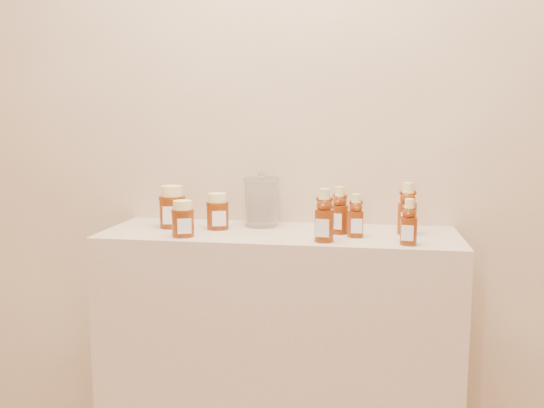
% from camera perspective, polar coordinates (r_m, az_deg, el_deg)
% --- Properties ---
extents(wall_back, '(3.50, 0.02, 2.70)m').
position_cam_1_polar(wall_back, '(2.11, 1.56, 10.32)').
color(wall_back, tan).
rests_on(wall_back, ground).
extents(display_table, '(1.20, 0.40, 0.90)m').
position_cam_1_polar(display_table, '(2.09, 0.68, -15.02)').
color(display_table, tan).
rests_on(display_table, ground).
extents(bear_bottle_back_left, '(0.08, 0.08, 0.18)m').
position_cam_1_polar(bear_bottle_back_left, '(1.93, 6.74, -0.32)').
color(bear_bottle_back_left, '#622107').
rests_on(bear_bottle_back_left, display_table).
extents(bear_bottle_back_mid, '(0.06, 0.06, 0.16)m').
position_cam_1_polar(bear_bottle_back_mid, '(1.88, 8.30, -0.86)').
color(bear_bottle_back_mid, '#622107').
rests_on(bear_bottle_back_mid, display_table).
extents(bear_bottle_back_right, '(0.07, 0.07, 0.19)m').
position_cam_1_polar(bear_bottle_back_right, '(1.95, 13.27, -0.12)').
color(bear_bottle_back_right, '#622107').
rests_on(bear_bottle_back_right, display_table).
extents(bear_bottle_front_left, '(0.07, 0.07, 0.19)m').
position_cam_1_polar(bear_bottle_front_left, '(1.79, 5.20, -0.78)').
color(bear_bottle_front_left, '#622107').
rests_on(bear_bottle_front_left, display_table).
extents(bear_bottle_front_right, '(0.06, 0.06, 0.16)m').
position_cam_1_polar(bear_bottle_front_right, '(1.79, 13.42, -1.45)').
color(bear_bottle_front_right, '#622107').
rests_on(bear_bottle_front_right, display_table).
extents(honey_jar_left, '(0.11, 0.11, 0.15)m').
position_cam_1_polar(honey_jar_left, '(2.06, -9.85, -0.26)').
color(honey_jar_left, '#622107').
rests_on(honey_jar_left, display_table).
extents(honey_jar_back, '(0.10, 0.10, 0.12)m').
position_cam_1_polar(honey_jar_back, '(2.01, -5.41, -0.71)').
color(honey_jar_back, '#622107').
rests_on(honey_jar_back, display_table).
extents(honey_jar_front, '(0.10, 0.10, 0.12)m').
position_cam_1_polar(honey_jar_front, '(1.89, -8.82, -1.43)').
color(honey_jar_front, '#622107').
rests_on(honey_jar_front, display_table).
extents(glass_canister, '(0.15, 0.15, 0.19)m').
position_cam_1_polar(glass_canister, '(2.04, -1.06, 0.40)').
color(glass_canister, white).
rests_on(glass_canister, display_table).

